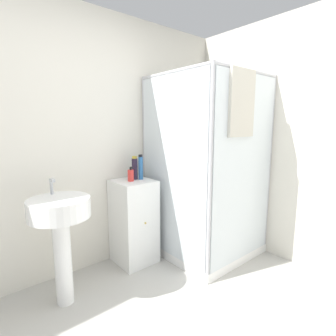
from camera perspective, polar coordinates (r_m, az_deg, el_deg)
The scene contains 7 objects.
wall_back at distance 2.63m, azimuth -18.27°, elevation 5.19°, with size 6.40×0.06×2.50m, color silver.
shower_enclosure at distance 2.92m, azimuth 8.30°, elevation -9.35°, with size 1.00×1.03×1.92m.
vanity_cabinet at distance 2.79m, azimuth -7.44°, elevation -11.44°, with size 0.38×0.42×0.87m.
sink at distance 2.22m, azimuth -22.39°, elevation -11.04°, with size 0.46×0.46×1.00m.
soap_dispenser at distance 2.63m, azimuth -8.12°, elevation -1.58°, with size 0.06×0.06×0.15m.
shampoo_bottle_tall_black at distance 2.71m, azimuth -7.26°, elevation -0.01°, with size 0.06×0.06×0.24m.
shampoo_bottle_blue at distance 2.69m, azimuth -5.97°, elevation 0.15°, with size 0.05×0.05×0.26m.
Camera 1 is at (-0.98, -0.74, 1.42)m, focal length 28.00 mm.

